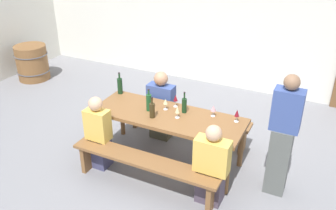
{
  "coord_description": "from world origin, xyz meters",
  "views": [
    {
      "loc": [
        1.89,
        -3.86,
        3.11
      ],
      "look_at": [
        0.0,
        0.0,
        0.9
      ],
      "focal_mm": 38.24,
      "sensor_mm": 36.0,
      "label": 1
    }
  ],
  "objects_px": {
    "tasting_table": "(168,120)",
    "wine_glass_1": "(237,113)",
    "seated_guest_far_0": "(161,107)",
    "wine_bottle_2": "(184,105)",
    "wine_bottle_3": "(149,102)",
    "wine_glass_3": "(177,110)",
    "standing_host": "(282,138)",
    "wine_glass_0": "(165,102)",
    "bench_near": "(144,165)",
    "wine_glass_4": "(213,109)",
    "wine_glass_2": "(176,98)",
    "seated_guest_near_1": "(211,167)",
    "seated_guest_near_0": "(99,134)",
    "wine_bottle_0": "(152,110)",
    "bench_far": "(187,118)",
    "wine_bottle_1": "(120,86)",
    "wine_barrel": "(32,62)"
  },
  "relations": [
    {
      "from": "bench_far",
      "to": "standing_host",
      "type": "relative_size",
      "value": 1.25
    },
    {
      "from": "tasting_table",
      "to": "wine_glass_3",
      "type": "height_order",
      "value": "wine_glass_3"
    },
    {
      "from": "wine_bottle_0",
      "to": "wine_glass_4",
      "type": "relative_size",
      "value": 1.88
    },
    {
      "from": "seated_guest_near_0",
      "to": "wine_glass_4",
      "type": "bearing_deg",
      "value": -60.69
    },
    {
      "from": "tasting_table",
      "to": "seated_guest_near_0",
      "type": "distance_m",
      "value": 0.97
    },
    {
      "from": "standing_host",
      "to": "bench_near",
      "type": "bearing_deg",
      "value": 24.71
    },
    {
      "from": "bench_near",
      "to": "wine_glass_0",
      "type": "height_order",
      "value": "wine_glass_0"
    },
    {
      "from": "wine_bottle_0",
      "to": "seated_guest_near_1",
      "type": "bearing_deg",
      "value": -20.66
    },
    {
      "from": "bench_near",
      "to": "standing_host",
      "type": "height_order",
      "value": "standing_host"
    },
    {
      "from": "bench_far",
      "to": "wine_glass_2",
      "type": "xyz_separation_m",
      "value": [
        -0.01,
        -0.42,
        0.53
      ]
    },
    {
      "from": "wine_glass_2",
      "to": "wine_glass_4",
      "type": "distance_m",
      "value": 0.58
    },
    {
      "from": "wine_glass_0",
      "to": "wine_glass_1",
      "type": "relative_size",
      "value": 0.93
    },
    {
      "from": "wine_glass_1",
      "to": "wine_glass_2",
      "type": "xyz_separation_m",
      "value": [
        -0.91,
        0.04,
        0.01
      ]
    },
    {
      "from": "wine_bottle_0",
      "to": "wine_bottle_2",
      "type": "xyz_separation_m",
      "value": [
        0.33,
        0.32,
        0.0
      ]
    },
    {
      "from": "wine_bottle_2",
      "to": "wine_bottle_0",
      "type": "bearing_deg",
      "value": -135.86
    },
    {
      "from": "wine_glass_3",
      "to": "seated_guest_far_0",
      "type": "bearing_deg",
      "value": 133.64
    },
    {
      "from": "wine_glass_2",
      "to": "standing_host",
      "type": "xyz_separation_m",
      "value": [
        1.54,
        -0.25,
        -0.1
      ]
    },
    {
      "from": "bench_far",
      "to": "standing_host",
      "type": "bearing_deg",
      "value": -23.52
    },
    {
      "from": "standing_host",
      "to": "wine_bottle_1",
      "type": "bearing_deg",
      "value": -6.39
    },
    {
      "from": "wine_glass_3",
      "to": "tasting_table",
      "type": "bearing_deg",
      "value": 172.15
    },
    {
      "from": "standing_host",
      "to": "seated_guest_near_0",
      "type": "bearing_deg",
      "value": 13.37
    },
    {
      "from": "wine_bottle_3",
      "to": "standing_host",
      "type": "bearing_deg",
      "value": 0.7
    },
    {
      "from": "bench_near",
      "to": "wine_glass_1",
      "type": "relative_size",
      "value": 11.23
    },
    {
      "from": "standing_host",
      "to": "wine_glass_0",
      "type": "bearing_deg",
      "value": -3.67
    },
    {
      "from": "wine_bottle_2",
      "to": "standing_host",
      "type": "relative_size",
      "value": 0.19
    },
    {
      "from": "wine_glass_2",
      "to": "standing_host",
      "type": "height_order",
      "value": "standing_host"
    },
    {
      "from": "seated_guest_near_1",
      "to": "standing_host",
      "type": "distance_m",
      "value": 0.93
    },
    {
      "from": "bench_far",
      "to": "wine_barrel",
      "type": "bearing_deg",
      "value": 169.32
    },
    {
      "from": "wine_glass_1",
      "to": "seated_guest_far_0",
      "type": "bearing_deg",
      "value": 166.41
    },
    {
      "from": "wine_bottle_2",
      "to": "wine_glass_3",
      "type": "bearing_deg",
      "value": -96.6
    },
    {
      "from": "bench_far",
      "to": "wine_bottle_3",
      "type": "bearing_deg",
      "value": -113.32
    },
    {
      "from": "wine_glass_3",
      "to": "seated_guest_near_1",
      "type": "distance_m",
      "value": 0.93
    },
    {
      "from": "seated_guest_near_0",
      "to": "seated_guest_near_1",
      "type": "distance_m",
      "value": 1.64
    },
    {
      "from": "bench_near",
      "to": "wine_glass_4",
      "type": "distance_m",
      "value": 1.19
    },
    {
      "from": "wine_glass_4",
      "to": "seated_guest_far_0",
      "type": "relative_size",
      "value": 0.14
    },
    {
      "from": "wine_bottle_3",
      "to": "seated_guest_far_0",
      "type": "height_order",
      "value": "seated_guest_far_0"
    },
    {
      "from": "bench_near",
      "to": "wine_glass_2",
      "type": "distance_m",
      "value": 1.08
    },
    {
      "from": "wine_glass_2",
      "to": "wine_bottle_3",
      "type": "bearing_deg",
      "value": -136.92
    },
    {
      "from": "wine_glass_4",
      "to": "seated_guest_near_1",
      "type": "height_order",
      "value": "seated_guest_near_1"
    },
    {
      "from": "wine_bottle_2",
      "to": "wine_bottle_3",
      "type": "xyz_separation_m",
      "value": [
        -0.47,
        -0.17,
        0.01
      ]
    },
    {
      "from": "tasting_table",
      "to": "wine_glass_1",
      "type": "relative_size",
      "value": 11.78
    },
    {
      "from": "wine_bottle_3",
      "to": "standing_host",
      "type": "xyz_separation_m",
      "value": [
        1.82,
        0.02,
        -0.1
      ]
    },
    {
      "from": "bench_near",
      "to": "seated_guest_far_0",
      "type": "bearing_deg",
      "value": 107.32
    },
    {
      "from": "wine_bottle_0",
      "to": "wine_glass_0",
      "type": "height_order",
      "value": "wine_bottle_0"
    },
    {
      "from": "wine_glass_3",
      "to": "seated_guest_far_0",
      "type": "height_order",
      "value": "seated_guest_far_0"
    },
    {
      "from": "tasting_table",
      "to": "wine_bottle_1",
      "type": "xyz_separation_m",
      "value": [
        -0.96,
        0.3,
        0.21
      ]
    },
    {
      "from": "tasting_table",
      "to": "wine_glass_1",
      "type": "height_order",
      "value": "wine_glass_1"
    },
    {
      "from": "seated_guest_far_0",
      "to": "seated_guest_near_1",
      "type": "bearing_deg",
      "value": 48.76
    },
    {
      "from": "wine_bottle_1",
      "to": "wine_glass_3",
      "type": "bearing_deg",
      "value": -15.97
    },
    {
      "from": "tasting_table",
      "to": "seated_guest_near_1",
      "type": "distance_m",
      "value": 1.01
    }
  ]
}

